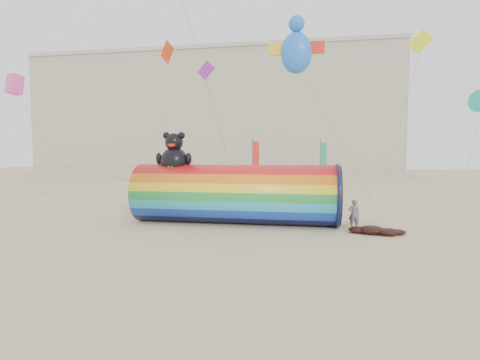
% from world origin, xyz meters
% --- Properties ---
extents(ground, '(160.00, 160.00, 0.00)m').
position_xyz_m(ground, '(0.00, 0.00, 0.00)').
color(ground, '#CCB58C').
rests_on(ground, ground).
extents(hotel_building, '(60.40, 15.40, 20.60)m').
position_xyz_m(hotel_building, '(-12.00, 45.95, 10.31)').
color(hotel_building, '#B7AD99').
rests_on(hotel_building, ground).
extents(windsock_assembly, '(11.06, 3.37, 5.10)m').
position_xyz_m(windsock_assembly, '(0.18, 1.81, 1.69)').
color(windsock_assembly, red).
rests_on(windsock_assembly, ground).
extents(kite_handler, '(0.57, 0.39, 1.50)m').
position_xyz_m(kite_handler, '(6.40, 1.27, 0.75)').
color(kite_handler, slate).
rests_on(kite_handler, ground).
extents(fabric_bundle, '(2.62, 1.35, 0.41)m').
position_xyz_m(fabric_bundle, '(7.29, 0.18, 0.17)').
color(fabric_bundle, '#330E09').
rests_on(fabric_bundle, ground).
extents(festival_banners, '(13.43, 5.37, 5.20)m').
position_xyz_m(festival_banners, '(-0.72, 15.52, 2.64)').
color(festival_banners, '#59595E').
rests_on(festival_banners, ground).
extents(flying_kites, '(30.18, 13.72, 9.07)m').
position_xyz_m(flying_kites, '(0.92, 5.70, 12.31)').
color(flying_kites, orange).
rests_on(flying_kites, ground).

